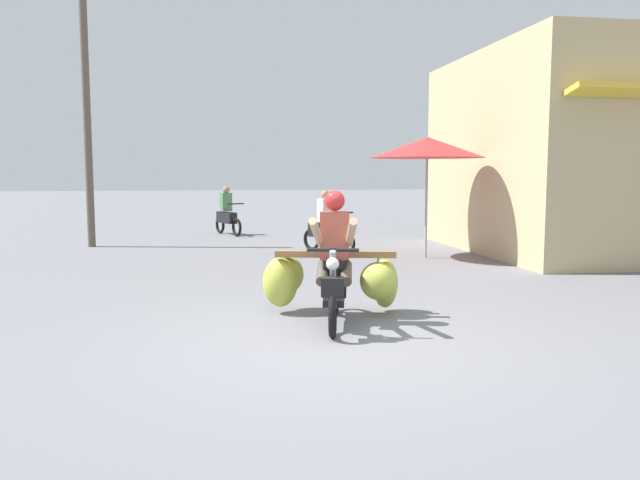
{
  "coord_description": "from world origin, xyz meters",
  "views": [
    {
      "loc": [
        -1.23,
        -6.3,
        1.78
      ],
      "look_at": [
        0.16,
        1.86,
        0.9
      ],
      "focal_mm": 35.43,
      "sensor_mm": 36.0,
      "label": 1
    }
  ],
  "objects": [
    {
      "name": "ground_plane",
      "position": [
        0.0,
        0.0,
        0.0
      ],
      "size": [
        120.0,
        120.0,
        0.0
      ],
      "primitive_type": "plane",
      "color": "slate"
    },
    {
      "name": "motorbike_main_loaded",
      "position": [
        0.18,
        1.25,
        0.53
      ],
      "size": [
        1.79,
        1.96,
        1.58
      ],
      "color": "black",
      "rests_on": "ground"
    },
    {
      "name": "motorbike_distant_ahead_left",
      "position": [
        -0.82,
        12.08,
        0.57
      ],
      "size": [
        0.81,
        1.51,
        1.4
      ],
      "color": "black",
      "rests_on": "ground"
    },
    {
      "name": "motorbike_distant_ahead_right",
      "position": [
        1.27,
        7.54,
        0.57
      ],
      "size": [
        0.98,
        1.39,
        1.4
      ],
      "color": "black",
      "rests_on": "ground"
    },
    {
      "name": "shopfront_building",
      "position": [
        6.82,
        6.95,
        2.21
      ],
      "size": [
        4.64,
        6.69,
        4.43
      ],
      "color": "tan",
      "rests_on": "ground"
    },
    {
      "name": "market_umbrella_near_shop",
      "position": [
        3.18,
        6.32,
        2.31
      ],
      "size": [
        2.39,
        2.39,
        2.52
      ],
      "color": "#99999E",
      "rests_on": "ground"
    },
    {
      "name": "utility_pole",
      "position": [
        -4.14,
        9.63,
        2.9
      ],
      "size": [
        0.18,
        0.18,
        5.81
      ],
      "primitive_type": "cylinder",
      "color": "brown",
      "rests_on": "ground"
    }
  ]
}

